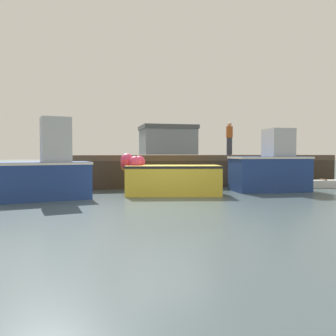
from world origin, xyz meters
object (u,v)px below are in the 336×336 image
at_px(fishing_boat_near_left, 47,171).
at_px(fishing_boat_near_right, 170,178).
at_px(dockworker, 229,138).
at_px(fishing_boat_mid, 271,168).
at_px(rowboat, 323,184).

distance_m(fishing_boat_near_left, fishing_boat_near_right, 4.35).
bearing_deg(dockworker, fishing_boat_near_right, -134.55).
height_order(fishing_boat_mid, rowboat, fishing_boat_mid).
relative_size(fishing_boat_near_right, dockworker, 2.22).
distance_m(fishing_boat_near_left, rowboat, 11.79).
xyz_separation_m(rowboat, dockworker, (-3.16, 3.26, 2.16)).
height_order(fishing_boat_mid, dockworker, dockworker).
height_order(fishing_boat_near_left, fishing_boat_near_right, fishing_boat_near_left).
bearing_deg(fishing_boat_near_right, rowboat, 7.84).
distance_m(fishing_boat_mid, dockworker, 4.22).
relative_size(fishing_boat_near_left, dockworker, 1.84).
relative_size(fishing_boat_near_right, rowboat, 1.93).
relative_size(fishing_boat_mid, dockworker, 1.85).
bearing_deg(fishing_boat_near_right, fishing_boat_near_left, -174.66).
bearing_deg(fishing_boat_near_left, fishing_boat_mid, 4.61).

